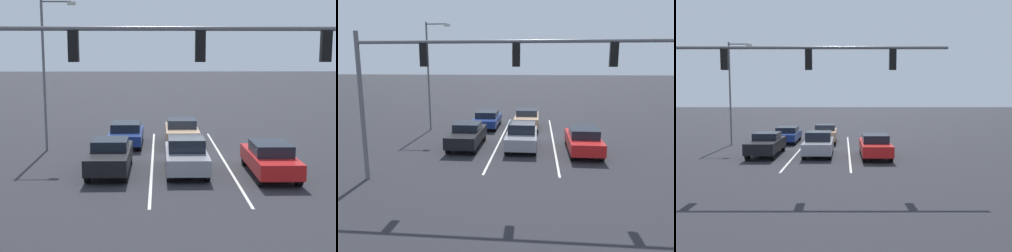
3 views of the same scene
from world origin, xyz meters
The scene contains 10 objects.
ground_plane centered at (0.00, 0.00, 0.00)m, with size 240.00×240.00×0.00m, color #28282D.
lane_stripe_left_divider centered at (-1.83, 1.82, 0.01)m, with size 0.12×15.64×0.01m, color silver.
lane_stripe_center_divider centered at (1.83, 1.82, 0.01)m, with size 0.12×15.64×0.01m, color silver.
car_black_rightlane_front centered at (3.72, 4.35, 0.79)m, with size 1.82×4.63×1.52m.
car_red_leftlane_front centered at (-3.48, 4.99, 0.77)m, with size 1.84×4.75×1.50m.
car_gray_midlane_front centered at (0.23, 4.32, 0.79)m, with size 1.86×4.43×1.60m.
car_navy_rightlane_second centered at (3.43, -2.13, 0.72)m, with size 1.91×4.52×1.36m.
car_tan_midlane_second centered at (0.14, -2.07, 0.81)m, with size 1.89×4.45×1.57m.
traffic_signal_gantry centered at (2.54, 10.63, 5.03)m, with size 13.47×0.37×6.64m.
street_lamp_right_shoulder centered at (7.61, -0.63, 4.78)m, with size 1.91×0.24×8.32m.
Camera 3 is at (-1.46, 26.10, 3.80)m, focal length 35.00 mm.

